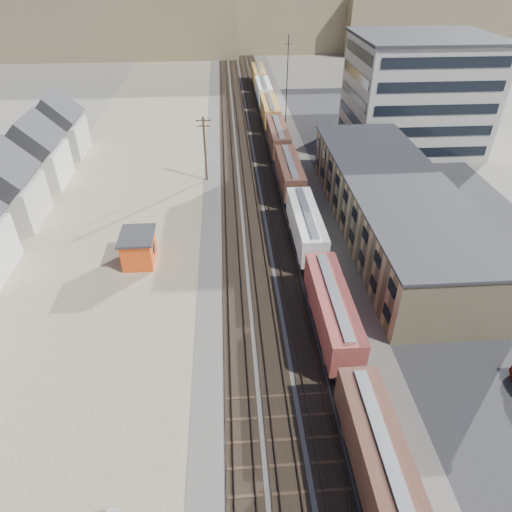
{
  "coord_description": "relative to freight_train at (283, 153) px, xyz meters",
  "views": [
    {
      "loc": [
        -5.41,
        -24.0,
        30.57
      ],
      "look_at": [
        -2.61,
        16.09,
        3.0
      ],
      "focal_mm": 32.0,
      "sensor_mm": 36.0,
      "label": 1
    }
  ],
  "objects": [
    {
      "name": "parked_car_blue",
      "position": [
        18.44,
        9.4,
        -2.02
      ],
      "size": [
        6.1,
        5.1,
        1.55
      ],
      "primitive_type": "imported",
      "rotation": [
        0.0,
        0.0,
        1.02
      ],
      "color": "navy",
      "rests_on": "ground"
    },
    {
      "name": "warehouse",
      "position": [
        11.18,
        -20.26,
        0.86
      ],
      "size": [
        12.4,
        40.4,
        7.25
      ],
      "color": "tan",
      "rests_on": "ground"
    },
    {
      "name": "asphalt_lot",
      "position": [
        18.2,
        -10.26,
        -2.77
      ],
      "size": [
        26.0,
        120.0,
        0.04
      ],
      "primitive_type": "cube",
      "color": "#232326",
      "rests_on": "ground"
    },
    {
      "name": "radio_mast",
      "position": [
        2.2,
        14.74,
        6.33
      ],
      "size": [
        1.2,
        0.16,
        18.0
      ],
      "color": "black",
      "rests_on": "ground"
    },
    {
      "name": "dirt_yard",
      "position": [
        -23.8,
        -5.26,
        -2.78
      ],
      "size": [
        24.0,
        180.0,
        0.03
      ],
      "primitive_type": "cube",
      "color": "#806F58",
      "rests_on": "ground"
    },
    {
      "name": "utility_pole_north",
      "position": [
        -12.3,
        -3.26,
        2.5
      ],
      "size": [
        2.2,
        0.32,
        10.0
      ],
      "color": "#382619",
      "rests_on": "ground"
    },
    {
      "name": "rail_tracks",
      "position": [
        -4.35,
        4.74,
        -2.68
      ],
      "size": [
        11.4,
        200.0,
        0.24
      ],
      "color": "black",
      "rests_on": "ground"
    },
    {
      "name": "freight_train",
      "position": [
        0.0,
        0.0,
        0.0
      ],
      "size": [
        3.0,
        119.74,
        4.46
      ],
      "color": "black",
      "rests_on": "ground"
    },
    {
      "name": "ground",
      "position": [
        -3.8,
        -45.26,
        -2.79
      ],
      "size": [
        300.0,
        300.0,
        0.0
      ],
      "primitive_type": "plane",
      "color": "#6B6356",
      "rests_on": "ground"
    },
    {
      "name": "maintenance_shed",
      "position": [
        -19.58,
        -24.94,
        -0.93
      ],
      "size": [
        3.87,
        5.0,
        3.65
      ],
      "color": "#DD4714",
      "rests_on": "ground"
    },
    {
      "name": "ballast_bed",
      "position": [
        -3.8,
        4.74,
        -2.76
      ],
      "size": [
        18.0,
        200.0,
        0.06
      ],
      "primitive_type": "cube",
      "color": "#4C4742",
      "rests_on": "ground"
    },
    {
      "name": "parked_car_far",
      "position": [
        28.29,
        5.54,
        -2.03
      ],
      "size": [
        3.22,
        4.82,
        1.52
      ],
      "primitive_type": "imported",
      "rotation": [
        0.0,
        0.0,
        0.35
      ],
      "color": "silver",
      "rests_on": "ground"
    },
    {
      "name": "office_tower",
      "position": [
        24.15,
        9.69,
        6.47
      ],
      "size": [
        22.6,
        18.6,
        18.45
      ],
      "color": "#9E998E",
      "rests_on": "ground"
    }
  ]
}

